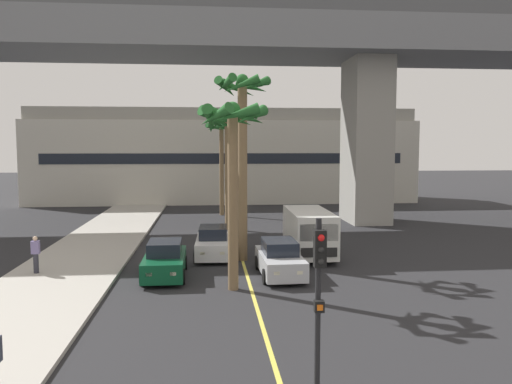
% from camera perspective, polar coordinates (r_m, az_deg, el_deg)
% --- Properties ---
extents(sidewalk_left, '(4.80, 80.00, 0.15)m').
position_cam_1_polar(sidewalk_left, '(21.57, -22.59, -10.31)').
color(sidewalk_left, '#ADA89E').
rests_on(sidewalk_left, ground).
extents(lane_stripe_center, '(0.14, 56.00, 0.01)m').
position_cam_1_polar(lane_stripe_center, '(28.47, -1.90, -6.35)').
color(lane_stripe_center, '#DBCC4C').
rests_on(lane_stripe_center, ground).
extents(bridge_overpass, '(84.99, 8.00, 16.20)m').
position_cam_1_polar(bridge_overpass, '(38.08, -1.66, 15.95)').
color(bridge_overpass, slate).
rests_on(bridge_overpass, ground).
extents(pier_building_backdrop, '(38.19, 8.04, 9.32)m').
position_cam_1_polar(pier_building_backdrop, '(53.12, -3.57, 3.97)').
color(pier_building_backdrop, beige).
rests_on(pier_building_backdrop, ground).
extents(car_queue_front, '(1.92, 4.14, 1.56)m').
position_cam_1_polar(car_queue_front, '(22.69, 2.65, -7.48)').
color(car_queue_front, '#B7BABF').
rests_on(car_queue_front, ground).
extents(car_queue_second, '(1.86, 4.11, 1.56)m').
position_cam_1_polar(car_queue_second, '(22.83, -10.07, -7.47)').
color(car_queue_second, '#0C4728').
rests_on(car_queue_second, ground).
extents(car_queue_third, '(1.93, 4.15, 1.56)m').
position_cam_1_polar(car_queue_third, '(26.45, -4.77, -5.67)').
color(car_queue_third, white).
rests_on(car_queue_third, ground).
extents(delivery_van, '(2.22, 5.28, 2.36)m').
position_cam_1_polar(delivery_van, '(26.64, 5.90, -4.37)').
color(delivery_van, silver).
rests_on(delivery_van, ground).
extents(traffic_light_median_near, '(0.24, 0.37, 4.20)m').
position_cam_1_polar(traffic_light_median_near, '(10.80, 6.97, -10.80)').
color(traffic_light_median_near, black).
rests_on(traffic_light_median_near, ground).
extents(palm_tree_near_median, '(2.58, 2.71, 7.66)m').
position_cam_1_polar(palm_tree_near_median, '(42.05, -3.88, 5.69)').
color(palm_tree_near_median, brown).
rests_on(palm_tree_near_median, ground).
extents(palm_tree_mid_median, '(2.73, 2.73, 7.77)m').
position_cam_1_polar(palm_tree_mid_median, '(34.75, -3.10, 5.82)').
color(palm_tree_mid_median, brown).
rests_on(palm_tree_mid_median, ground).
extents(palm_tree_far_median, '(2.84, 2.82, 7.37)m').
position_cam_1_polar(palm_tree_far_median, '(20.00, -2.60, 5.62)').
color(palm_tree_far_median, brown).
rests_on(palm_tree_far_median, ground).
extents(palm_tree_farthest_median, '(2.82, 2.85, 9.13)m').
position_cam_1_polar(palm_tree_farthest_median, '(25.26, -1.48, 7.71)').
color(palm_tree_farthest_median, brown).
rests_on(palm_tree_farthest_median, ground).
extents(pedestrian_mid_block, '(0.34, 0.22, 1.62)m').
position_cam_1_polar(pedestrian_mid_block, '(24.44, -23.22, -6.32)').
color(pedestrian_mid_block, '#2D2D38').
rests_on(pedestrian_mid_block, sidewalk_left).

